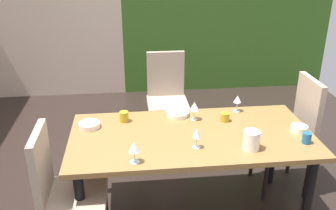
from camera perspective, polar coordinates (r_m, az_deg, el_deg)
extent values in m
cube|color=black|center=(3.40, -1.17, -15.21)|extent=(5.66, 5.68, 0.02)
cube|color=olive|center=(2.92, 3.62, -4.77)|extent=(1.88, 0.92, 0.04)
cylinder|color=black|center=(3.40, -11.80, -8.17)|extent=(0.07, 0.07, 0.72)
cylinder|color=black|center=(3.63, 15.72, -6.48)|extent=(0.07, 0.07, 0.72)
cylinder|color=black|center=(3.08, 20.59, -13.06)|extent=(0.07, 0.07, 0.72)
cube|color=tan|center=(4.15, -0.06, 0.05)|extent=(0.44, 0.44, 0.07)
cube|color=tan|center=(4.24, -0.36, 4.55)|extent=(0.42, 0.05, 0.55)
cylinder|color=black|center=(4.11, 2.87, -4.06)|extent=(0.04, 0.04, 0.43)
cylinder|color=black|center=(4.08, -2.43, -4.34)|extent=(0.04, 0.04, 0.43)
cylinder|color=black|center=(4.45, 2.10, -1.81)|extent=(0.04, 0.04, 0.43)
cylinder|color=black|center=(4.41, -2.79, -2.04)|extent=(0.04, 0.04, 0.43)
cube|color=tan|center=(2.81, -13.94, -13.41)|extent=(0.44, 0.44, 0.07)
cube|color=tan|center=(2.70, -18.74, -8.92)|extent=(0.05, 0.42, 0.53)
cylinder|color=black|center=(3.09, -9.46, -14.92)|extent=(0.04, 0.04, 0.43)
cylinder|color=black|center=(3.14, -16.63, -15.00)|extent=(0.04, 0.04, 0.43)
cube|color=tan|center=(3.54, 16.93, -5.49)|extent=(0.44, 0.44, 0.07)
cube|color=tan|center=(3.49, 20.53, -0.91)|extent=(0.05, 0.42, 0.60)
cylinder|color=black|center=(3.45, 14.67, -10.87)|extent=(0.04, 0.04, 0.43)
cylinder|color=black|center=(3.75, 12.69, -7.66)|extent=(0.04, 0.04, 0.43)
cylinder|color=black|center=(3.60, 20.43, -10.15)|extent=(0.04, 0.04, 0.43)
cylinder|color=black|center=(3.88, 18.05, -7.14)|extent=(0.04, 0.04, 0.43)
cylinder|color=silver|center=(3.14, 3.99, -2.18)|extent=(0.06, 0.06, 0.00)
cylinder|color=silver|center=(3.12, 4.01, -1.46)|extent=(0.01, 0.01, 0.08)
cone|color=silver|center=(3.09, 4.05, -0.15)|extent=(0.08, 0.08, 0.07)
cylinder|color=silver|center=(3.34, 10.40, -0.90)|extent=(0.06, 0.06, 0.00)
cylinder|color=silver|center=(3.32, 10.45, -0.22)|extent=(0.01, 0.01, 0.08)
cone|color=silver|center=(3.29, 10.54, 0.91)|extent=(0.07, 0.07, 0.06)
cylinder|color=silver|center=(2.56, -5.10, -8.62)|extent=(0.07, 0.07, 0.00)
cylinder|color=silver|center=(2.54, -5.13, -7.84)|extent=(0.01, 0.01, 0.08)
cone|color=silver|center=(2.50, -5.19, -6.36)|extent=(0.08, 0.08, 0.07)
cylinder|color=silver|center=(2.73, 4.34, -6.44)|extent=(0.06, 0.06, 0.00)
cylinder|color=silver|center=(2.71, 4.36, -5.68)|extent=(0.01, 0.01, 0.08)
cone|color=silver|center=(2.67, 4.41, -4.26)|extent=(0.06, 0.06, 0.07)
cylinder|color=silver|center=(3.05, -11.91, -3.03)|extent=(0.17, 0.17, 0.04)
cylinder|color=silver|center=(3.19, 1.46, -1.31)|extent=(0.19, 0.19, 0.04)
cylinder|color=white|center=(3.10, 19.37, -3.42)|extent=(0.13, 0.13, 0.05)
cylinder|color=#B29221|center=(3.13, 8.67, -1.82)|extent=(0.07, 0.07, 0.07)
cylinder|color=#AF961F|center=(3.10, -6.72, -1.78)|extent=(0.07, 0.07, 0.09)
cylinder|color=#1D5A93|center=(2.94, 20.39, -4.73)|extent=(0.06, 0.06, 0.08)
cylinder|color=white|center=(2.74, 12.60, -5.25)|extent=(0.12, 0.12, 0.14)
cone|color=white|center=(2.73, 13.79, -4.07)|extent=(0.04, 0.04, 0.03)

